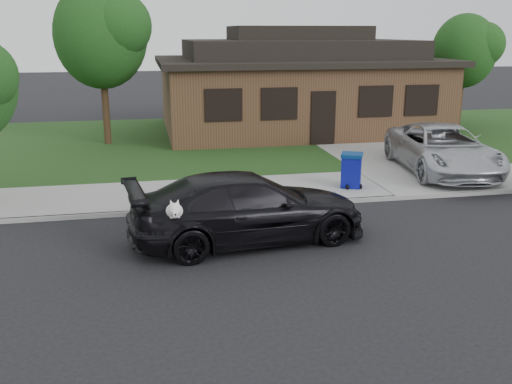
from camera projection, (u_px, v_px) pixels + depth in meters
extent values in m
plane|color=black|center=(299.00, 257.00, 11.93)|extent=(120.00, 120.00, 0.00)
cube|color=gray|center=(253.00, 191.00, 16.63)|extent=(60.00, 3.00, 0.12)
cube|color=gray|center=(264.00, 206.00, 15.22)|extent=(60.00, 0.12, 0.12)
cube|color=#193814|center=(217.00, 141.00, 24.18)|extent=(60.00, 13.00, 0.13)
cube|color=gray|center=(378.00, 149.00, 22.48)|extent=(4.50, 13.00, 0.14)
imported|color=black|center=(248.00, 208.00, 12.63)|extent=(5.55, 2.86, 1.54)
ellipsoid|color=white|center=(174.00, 211.00, 11.30)|extent=(0.34, 0.40, 0.30)
sphere|color=white|center=(175.00, 210.00, 11.06)|extent=(0.26, 0.26, 0.26)
cube|color=white|center=(175.00, 214.00, 10.95)|extent=(0.09, 0.12, 0.08)
sphere|color=black|center=(176.00, 215.00, 10.89)|extent=(0.04, 0.04, 0.04)
cone|color=white|center=(171.00, 202.00, 11.05)|extent=(0.11, 0.11, 0.14)
cone|color=white|center=(178.00, 202.00, 11.08)|extent=(0.11, 0.11, 0.14)
imported|color=silver|center=(442.00, 149.00, 18.37)|extent=(3.20, 5.71, 1.51)
cube|color=navy|center=(351.00, 172.00, 16.72)|extent=(0.74, 0.74, 0.91)
cube|color=navy|center=(352.00, 155.00, 16.58)|extent=(0.80, 0.80, 0.10)
cylinder|color=black|center=(347.00, 187.00, 16.52)|extent=(0.11, 0.15, 0.14)
cylinder|color=black|center=(361.00, 186.00, 16.60)|extent=(0.11, 0.15, 0.14)
cube|color=#422B1C|center=(297.00, 97.00, 26.40)|extent=(12.00, 8.00, 3.00)
cube|color=black|center=(297.00, 61.00, 25.96)|extent=(12.60, 8.60, 0.25)
cube|color=black|center=(298.00, 49.00, 25.81)|extent=(10.00, 6.50, 0.80)
cube|color=black|center=(298.00, 33.00, 25.62)|extent=(6.00, 3.50, 0.60)
cube|color=black|center=(323.00, 118.00, 22.70)|extent=(1.00, 0.06, 2.10)
cube|color=black|center=(223.00, 105.00, 21.79)|extent=(1.30, 0.05, 1.10)
cube|color=black|center=(279.00, 104.00, 22.21)|extent=(1.30, 0.05, 1.10)
cube|color=black|center=(376.00, 101.00, 22.96)|extent=(1.30, 0.05, 1.10)
cube|color=black|center=(422.00, 100.00, 23.33)|extent=(1.30, 0.05, 1.10)
cylinder|color=#332114|center=(106.00, 113.00, 22.98)|extent=(0.28, 0.28, 2.48)
ellipsoid|color=#143811|center=(101.00, 35.00, 22.16)|extent=(3.60, 3.60, 4.14)
sphere|color=#26591E|center=(118.00, 25.00, 21.69)|extent=(2.52, 2.52, 2.52)
cylinder|color=#332114|center=(459.00, 104.00, 27.56)|extent=(0.28, 0.28, 2.03)
ellipsoid|color=#143811|center=(464.00, 51.00, 26.88)|extent=(3.00, 3.00, 3.45)
sphere|color=#26591E|center=(482.00, 45.00, 26.48)|extent=(2.10, 2.10, 2.10)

